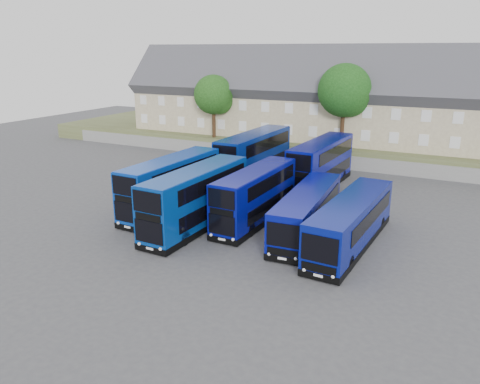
# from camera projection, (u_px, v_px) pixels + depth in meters

# --- Properties ---
(ground) EXTENTS (120.00, 120.00, 0.00)m
(ground) POSITION_uv_depth(u_px,v_px,m) (213.00, 241.00, 31.87)
(ground) COLOR #444449
(ground) RESTS_ON ground
(retaining_wall) EXTENTS (70.00, 0.40, 1.50)m
(retaining_wall) POSITION_uv_depth(u_px,v_px,m) (319.00, 160.00, 52.19)
(retaining_wall) COLOR slate
(retaining_wall) RESTS_ON ground
(earth_bank) EXTENTS (80.00, 20.00, 2.00)m
(earth_bank) POSITION_uv_depth(u_px,v_px,m) (342.00, 142.00, 60.68)
(earth_bank) COLOR #525731
(earth_bank) RESTS_ON ground
(terrace_row) EXTENTS (48.00, 10.40, 11.20)m
(terrace_row) POSITION_uv_depth(u_px,v_px,m) (312.00, 100.00, 56.90)
(terrace_row) COLOR tan
(terrace_row) RESTS_ON earth_bank
(dd_front_left) EXTENTS (2.86, 10.83, 4.27)m
(dd_front_left) POSITION_uv_depth(u_px,v_px,m) (171.00, 186.00, 37.30)
(dd_front_left) COLOR #0937A6
(dd_front_left) RESTS_ON ground
(dd_front_mid) EXTENTS (2.88, 10.99, 4.34)m
(dd_front_mid) POSITION_uv_depth(u_px,v_px,m) (196.00, 200.00, 33.76)
(dd_front_mid) COLOR navy
(dd_front_mid) RESTS_ON ground
(dd_front_right) EXTENTS (2.61, 10.15, 4.00)m
(dd_front_right) POSITION_uv_depth(u_px,v_px,m) (255.00, 197.00, 34.93)
(dd_front_right) COLOR #060C7F
(dd_front_right) RESTS_ON ground
(dd_rear_left) EXTENTS (3.06, 11.83, 4.67)m
(dd_rear_left) POSITION_uv_depth(u_px,v_px,m) (254.00, 157.00, 46.26)
(dd_rear_left) COLOR navy
(dd_rear_left) RESTS_ON ground
(dd_rear_right) EXTENTS (3.16, 11.25, 4.42)m
(dd_rear_right) POSITION_uv_depth(u_px,v_px,m) (321.00, 165.00, 43.65)
(dd_rear_right) COLOR #060C7D
(dd_rear_right) RESTS_ON ground
(coach_east_a) EXTENTS (3.10, 11.40, 3.08)m
(coach_east_a) POSITION_uv_depth(u_px,v_px,m) (307.00, 213.00, 32.91)
(coach_east_a) COLOR #070D85
(coach_east_a) RESTS_ON ground
(coach_east_b) EXTENTS (3.17, 11.92, 3.22)m
(coach_east_b) POSITION_uv_depth(u_px,v_px,m) (351.00, 224.00, 30.68)
(coach_east_b) COLOR navy
(coach_east_b) RESTS_ON ground
(tree_west) EXTENTS (4.80, 4.80, 7.65)m
(tree_west) POSITION_uv_depth(u_px,v_px,m) (215.00, 96.00, 57.21)
(tree_west) COLOR #382314
(tree_west) RESTS_ON earth_bank
(tree_mid) EXTENTS (5.76, 5.76, 9.18)m
(tree_mid) POSITION_uv_depth(u_px,v_px,m) (346.00, 93.00, 50.51)
(tree_mid) COLOR #382314
(tree_mid) RESTS_ON earth_bank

